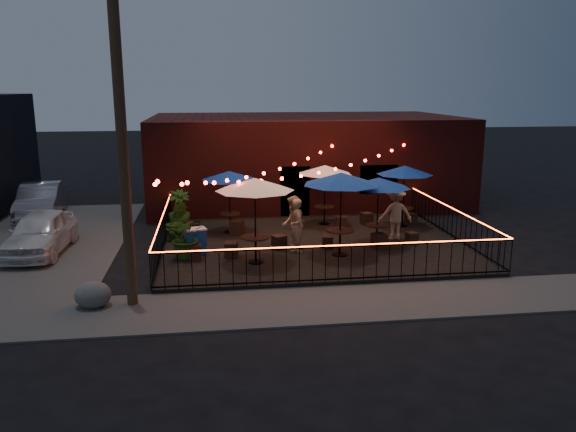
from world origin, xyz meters
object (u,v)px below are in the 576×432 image
object	(u,v)px
cafe_table_1	(229,176)
cafe_table_2	(341,180)
cafe_table_3	(325,170)
cooler	(196,241)
utility_pole	(122,146)
cafe_table_0	(255,186)
cafe_table_5	(405,171)
cafe_table_4	(379,184)
boulder	(93,295)

from	to	relation	value
cafe_table_1	cafe_table_2	xyz separation A→B (m)	(3.33, -3.37, 0.36)
cafe_table_1	cafe_table_3	xyz separation A→B (m)	(3.65, 0.71, 0.04)
cooler	utility_pole	bearing A→B (deg)	-128.86
cafe_table_0	cafe_table_5	distance (m)	7.00
utility_pole	cafe_table_1	world-z (taller)	utility_pole
utility_pole	cooler	world-z (taller)	utility_pole
cafe_table_1	cafe_table_4	size ratio (longest dim) A/B	0.99
cafe_table_3	cooler	distance (m)	6.12
cafe_table_4	utility_pole	bearing A→B (deg)	-152.43
utility_pole	cafe_table_3	distance (m)	9.66
cafe_table_1	boulder	xyz separation A→B (m)	(-3.60, -6.46, -1.86)
cafe_table_1	cafe_table_5	distance (m)	6.53
boulder	cafe_table_0	bearing A→B (deg)	32.35
cafe_table_5	cooler	world-z (taller)	cafe_table_5
cafe_table_0	cafe_table_5	size ratio (longest dim) A/B	0.96
cafe_table_0	cafe_table_4	xyz separation A→B (m)	(4.15, 1.28, -0.26)
cooler	boulder	bearing A→B (deg)	-139.59
cafe_table_2	cafe_table_0	bearing A→B (deg)	-171.41
cafe_table_2	cafe_table_5	xyz separation A→B (m)	(3.20, 3.35, -0.29)
cafe_table_3	boulder	xyz separation A→B (m)	(-7.25, -7.17, -1.90)
cafe_table_0	cafe_table_4	distance (m)	4.35
cafe_table_1	boulder	distance (m)	7.63
cafe_table_3	cafe_table_5	size ratio (longest dim) A/B	0.96
cafe_table_2	cafe_table_4	world-z (taller)	cafe_table_2
cafe_table_4	cafe_table_1	bearing A→B (deg)	152.42
boulder	cafe_table_1	bearing A→B (deg)	60.89
utility_pole	cafe_table_2	size ratio (longest dim) A/B	2.98
cafe_table_2	cafe_table_4	xyz separation A→B (m)	(1.46, 0.87, -0.30)
cafe_table_1	cafe_table_4	xyz separation A→B (m)	(4.79, -2.50, 0.06)
utility_pole	cafe_table_0	world-z (taller)	utility_pole
cafe_table_0	cafe_table_2	bearing A→B (deg)	8.59
cafe_table_2	cafe_table_5	distance (m)	4.65
cafe_table_3	cafe_table_4	xyz separation A→B (m)	(1.14, -3.21, 0.02)
utility_pole	boulder	size ratio (longest dim) A/B	9.00
utility_pole	cafe_table_2	world-z (taller)	utility_pole
cafe_table_1	cafe_table_5	bearing A→B (deg)	-0.18
cafe_table_0	cooler	xyz separation A→B (m)	(-1.81, 1.11, -1.93)
cafe_table_2	boulder	world-z (taller)	cafe_table_2
utility_pole	cafe_table_3	size ratio (longest dim) A/B	3.07
cooler	cafe_table_4	bearing A→B (deg)	-15.37
utility_pole	cafe_table_4	xyz separation A→B (m)	(7.45, 3.89, -1.74)
cafe_table_1	cooler	size ratio (longest dim) A/B	3.06
cooler	boulder	world-z (taller)	cooler
cafe_table_2	cafe_table_3	bearing A→B (deg)	85.55
utility_pole	cafe_table_5	distance (m)	11.32
cafe_table_3	cafe_table_0	bearing A→B (deg)	-123.85
cafe_table_1	cafe_table_2	world-z (taller)	cafe_table_2
cafe_table_2	cafe_table_3	size ratio (longest dim) A/B	1.03
cafe_table_2	boulder	size ratio (longest dim) A/B	3.02
cafe_table_1	cooler	world-z (taller)	cafe_table_1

